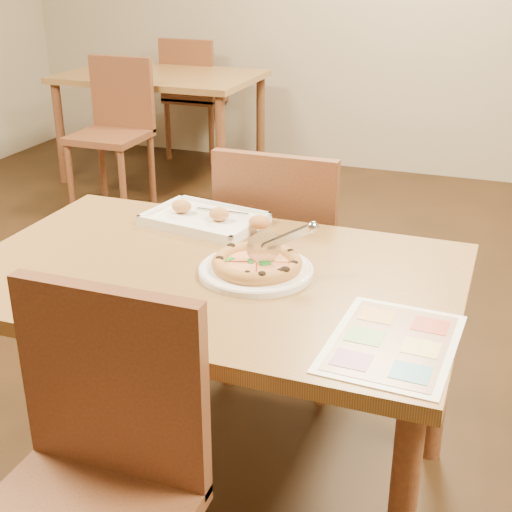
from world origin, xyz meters
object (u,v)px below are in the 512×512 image
(chair_near, at_px, (93,456))
(pizza, at_px, (257,263))
(bg_chair_far, at_px, (192,84))
(chair_far, at_px, (282,242))
(bg_chair_near, at_px, (116,114))
(appetizer_tray, at_px, (208,219))
(pizza_cutter, at_px, (279,241))
(bg_table, at_px, (161,86))
(plate, at_px, (256,271))
(dining_table, at_px, (212,298))
(menu, at_px, (392,343))

(chair_near, bearing_deg, pizza, 79.05)
(chair_near, xyz_separation_m, bg_chair_far, (-1.60, 3.90, 0.00))
(chair_far, height_order, bg_chair_near, same)
(appetizer_tray, bearing_deg, bg_chair_far, 115.89)
(bg_chair_far, distance_m, pizza_cutter, 3.72)
(bg_table, xyz_separation_m, plate, (1.72, -2.78, 0.09))
(dining_table, relative_size, pizza, 5.48)
(pizza_cutter, xyz_separation_m, appetizer_tray, (-0.32, 0.26, -0.08))
(chair_far, distance_m, appetizer_tray, 0.37)
(chair_far, height_order, plate, chair_far)
(chair_near, bearing_deg, bg_table, 115.19)
(bg_chair_far, height_order, pizza, bg_chair_far)
(dining_table, xyz_separation_m, chair_far, (-0.00, 0.60, -0.07))
(chair_far, xyz_separation_m, pizza_cutter, (0.17, -0.56, 0.25))
(pizza_cutter, bearing_deg, appetizer_tray, 110.15)
(bg_chair_near, bearing_deg, bg_chair_far, 90.00)
(dining_table, relative_size, chair_far, 2.77)
(pizza, distance_m, pizza_cutter, 0.09)
(bg_table, distance_m, menu, 3.69)
(pizza_cutter, distance_m, menu, 0.44)
(chair_far, relative_size, menu, 1.28)
(chair_near, height_order, chair_far, same)
(chair_far, distance_m, pizza, 0.62)
(pizza, bearing_deg, plate, -107.06)
(pizza, bearing_deg, dining_table, -169.96)
(plate, bearing_deg, bg_chair_near, 128.26)
(dining_table, distance_m, bg_chair_near, 2.72)
(bg_chair_near, xyz_separation_m, bg_chair_far, (0.00, 1.10, 0.00))
(pizza, bearing_deg, appetizer_tray, 133.16)
(bg_chair_far, relative_size, pizza_cutter, 2.99)
(chair_far, bearing_deg, dining_table, 90.00)
(bg_table, xyz_separation_m, bg_chair_far, (0.00, 0.50, -0.07))
(bg_table, bearing_deg, chair_far, -53.95)
(chair_far, relative_size, pizza_cutter, 2.99)
(pizza_cutter, bearing_deg, bg_chair_far, 88.28)
(pizza, xyz_separation_m, pizza_cutter, (0.05, 0.02, 0.06))
(bg_chair_near, distance_m, appetizer_tray, 2.39)
(bg_chair_near, height_order, appetizer_tray, bg_chair_near)
(bg_chair_far, relative_size, menu, 1.28)
(bg_table, bearing_deg, bg_chair_near, -90.00)
(bg_table, relative_size, bg_chair_far, 2.77)
(bg_chair_near, bearing_deg, dining_table, -53.95)
(chair_far, relative_size, bg_chair_far, 1.00)
(dining_table, xyz_separation_m, bg_chair_far, (-1.60, 3.30, -0.07))
(plate, xyz_separation_m, menu, (0.40, -0.23, -0.01))
(dining_table, height_order, pizza_cutter, pizza_cutter)
(bg_table, relative_size, menu, 3.55)
(bg_chair_near, bearing_deg, pizza, -51.68)
(chair_far, distance_m, pizza_cutter, 0.64)
(menu, bearing_deg, bg_table, 125.08)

